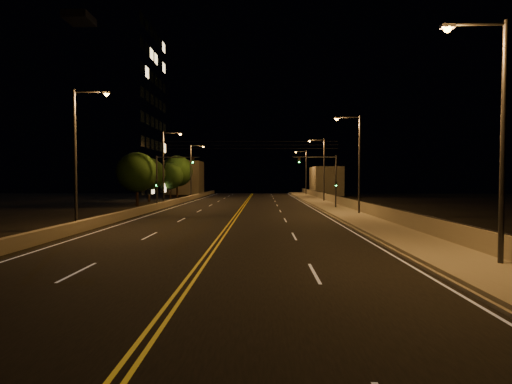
{
  "coord_description": "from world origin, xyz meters",
  "views": [
    {
      "loc": [
        2.56,
        -12.36,
        3.56
      ],
      "look_at": [
        2.0,
        18.0,
        2.5
      ],
      "focal_mm": 26.0,
      "sensor_mm": 36.0,
      "label": 1
    }
  ],
  "objects_px": {
    "streetlight_3": "(305,170)",
    "tree_2": "(170,176)",
    "streetlight_5": "(165,164)",
    "building_tower": "(81,112)",
    "streetlight_4": "(79,150)",
    "tree_0": "(137,172)",
    "streetlight_1": "(357,159)",
    "streetlight_2": "(322,166)",
    "tree_3": "(177,171)",
    "tree_1": "(149,174)",
    "streetlight_0": "(497,128)",
    "traffic_signal_right": "(327,176)",
    "streetlight_6": "(192,168)",
    "traffic_signal_left": "(165,176)"
  },
  "relations": [
    {
      "from": "building_tower",
      "to": "tree_2",
      "type": "relative_size",
      "value": 4.59
    },
    {
      "from": "traffic_signal_left",
      "to": "building_tower",
      "type": "height_order",
      "value": "building_tower"
    },
    {
      "from": "streetlight_2",
      "to": "streetlight_5",
      "type": "relative_size",
      "value": 1.0
    },
    {
      "from": "streetlight_0",
      "to": "streetlight_5",
      "type": "bearing_deg",
      "value": 123.17
    },
    {
      "from": "streetlight_1",
      "to": "streetlight_3",
      "type": "relative_size",
      "value": 1.0
    },
    {
      "from": "streetlight_2",
      "to": "streetlight_5",
      "type": "xyz_separation_m",
      "value": [
        -21.47,
        -8.78,
        0.0
      ]
    },
    {
      "from": "streetlight_3",
      "to": "streetlight_4",
      "type": "bearing_deg",
      "value": -111.56
    },
    {
      "from": "tree_0",
      "to": "streetlight_3",
      "type": "bearing_deg",
      "value": 50.25
    },
    {
      "from": "streetlight_2",
      "to": "tree_3",
      "type": "height_order",
      "value": "streetlight_2"
    },
    {
      "from": "streetlight_4",
      "to": "tree_2",
      "type": "relative_size",
      "value": 1.47
    },
    {
      "from": "tree_3",
      "to": "streetlight_1",
      "type": "bearing_deg",
      "value": -53.88
    },
    {
      "from": "streetlight_1",
      "to": "streetlight_4",
      "type": "height_order",
      "value": "same"
    },
    {
      "from": "streetlight_2",
      "to": "streetlight_4",
      "type": "relative_size",
      "value": 1.0
    },
    {
      "from": "streetlight_6",
      "to": "traffic_signal_left",
      "type": "height_order",
      "value": "streetlight_6"
    },
    {
      "from": "streetlight_2",
      "to": "tree_2",
      "type": "bearing_deg",
      "value": 156.11
    },
    {
      "from": "tree_3",
      "to": "tree_2",
      "type": "bearing_deg",
      "value": -103.01
    },
    {
      "from": "streetlight_0",
      "to": "streetlight_4",
      "type": "distance_m",
      "value": 23.91
    },
    {
      "from": "streetlight_2",
      "to": "streetlight_4",
      "type": "bearing_deg",
      "value": -124.62
    },
    {
      "from": "streetlight_3",
      "to": "building_tower",
      "type": "bearing_deg",
      "value": -153.14
    },
    {
      "from": "streetlight_1",
      "to": "tree_3",
      "type": "relative_size",
      "value": 1.19
    },
    {
      "from": "traffic_signal_left",
      "to": "streetlight_3",
      "type": "bearing_deg",
      "value": 60.78
    },
    {
      "from": "streetlight_5",
      "to": "building_tower",
      "type": "relative_size",
      "value": 0.32
    },
    {
      "from": "tree_0",
      "to": "tree_2",
      "type": "bearing_deg",
      "value": 91.23
    },
    {
      "from": "streetlight_3",
      "to": "traffic_signal_right",
      "type": "xyz_separation_m",
      "value": [
        -1.51,
        -36.39,
        -1.55
      ]
    },
    {
      "from": "streetlight_5",
      "to": "tree_3",
      "type": "xyz_separation_m",
      "value": [
        -3.88,
        23.07,
        -0.44
      ]
    },
    {
      "from": "streetlight_1",
      "to": "tree_3",
      "type": "xyz_separation_m",
      "value": [
        -25.35,
        34.73,
        -0.44
      ]
    },
    {
      "from": "streetlight_2",
      "to": "streetlight_3",
      "type": "xyz_separation_m",
      "value": [
        0.0,
        23.23,
        0.0
      ]
    },
    {
      "from": "streetlight_4",
      "to": "tree_0",
      "type": "distance_m",
      "value": 23.94
    },
    {
      "from": "streetlight_0",
      "to": "tree_0",
      "type": "bearing_deg",
      "value": 126.88
    },
    {
      "from": "streetlight_2",
      "to": "tree_0",
      "type": "distance_m",
      "value": 26.69
    },
    {
      "from": "streetlight_5",
      "to": "tree_0",
      "type": "bearing_deg",
      "value": 163.13
    },
    {
      "from": "streetlight_2",
      "to": "streetlight_5",
      "type": "height_order",
      "value": "same"
    },
    {
      "from": "streetlight_3",
      "to": "tree_0",
      "type": "distance_m",
      "value": 40.02
    },
    {
      "from": "streetlight_3",
      "to": "tree_1",
      "type": "distance_m",
      "value": 34.3
    },
    {
      "from": "streetlight_6",
      "to": "tree_1",
      "type": "xyz_separation_m",
      "value": [
        -5.53,
        -7.31,
        -1.17
      ]
    },
    {
      "from": "streetlight_5",
      "to": "tree_0",
      "type": "xyz_separation_m",
      "value": [
        -4.12,
        1.25,
        -1.04
      ]
    },
    {
      "from": "streetlight_2",
      "to": "streetlight_3",
      "type": "relative_size",
      "value": 1.0
    },
    {
      "from": "streetlight_6",
      "to": "tree_3",
      "type": "xyz_separation_m",
      "value": [
        -3.88,
        4.88,
        -0.44
      ]
    },
    {
      "from": "streetlight_1",
      "to": "streetlight_5",
      "type": "xyz_separation_m",
      "value": [
        -21.47,
        11.66,
        0.0
      ]
    },
    {
      "from": "tree_1",
      "to": "tree_2",
      "type": "relative_size",
      "value": 1.06
    },
    {
      "from": "tree_1",
      "to": "tree_2",
      "type": "height_order",
      "value": "tree_1"
    },
    {
      "from": "building_tower",
      "to": "streetlight_3",
      "type": "bearing_deg",
      "value": 26.86
    },
    {
      "from": "traffic_signal_right",
      "to": "building_tower",
      "type": "distance_m",
      "value": 41.97
    },
    {
      "from": "streetlight_3",
      "to": "streetlight_6",
      "type": "height_order",
      "value": "same"
    },
    {
      "from": "streetlight_2",
      "to": "streetlight_3",
      "type": "height_order",
      "value": "same"
    },
    {
      "from": "streetlight_6",
      "to": "traffic_signal_left",
      "type": "relative_size",
      "value": 1.52
    },
    {
      "from": "streetlight_3",
      "to": "tree_2",
      "type": "bearing_deg",
      "value": -155.73
    },
    {
      "from": "tree_0",
      "to": "tree_2",
      "type": "height_order",
      "value": "tree_0"
    },
    {
      "from": "streetlight_0",
      "to": "streetlight_5",
      "type": "height_order",
      "value": "same"
    },
    {
      "from": "streetlight_0",
      "to": "streetlight_4",
      "type": "relative_size",
      "value": 1.0
    }
  ]
}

